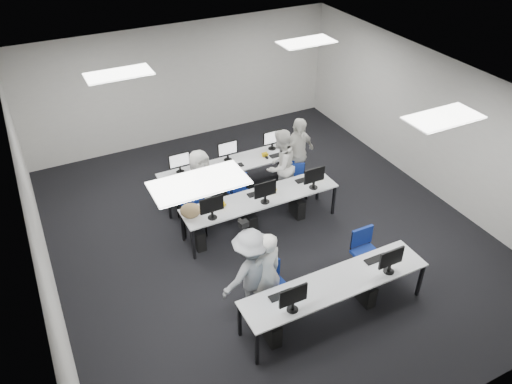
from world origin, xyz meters
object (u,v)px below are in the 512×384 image
chair_5 (192,208)px  chair_6 (235,194)px  desk_front (336,285)px  chair_4 (295,187)px  student_2 (201,184)px  student_3 (297,155)px  chair_1 (365,262)px  photographer (251,272)px  chair_2 (195,218)px  student_1 (280,166)px  student_0 (266,273)px  chair_3 (243,201)px  chair_0 (275,295)px  desk_mid (261,199)px  chair_7 (293,182)px

chair_5 → chair_6: 1.01m
desk_front → chair_4: bearing=70.3°
student_2 → student_3: bearing=-18.3°
chair_1 → student_3: size_ratio=0.53×
chair_6 → photographer: 3.01m
chair_2 → chair_6: 1.16m
chair_1 → student_1: bearing=94.7°
student_1 → student_0: bearing=34.0°
chair_3 → chair_1: bearing=-84.5°
student_0 → chair_5: bearing=-94.2°
desk_front → chair_0: bearing=142.4°
chair_1 → photographer: (-2.17, 0.20, 0.52)m
student_0 → student_1: student_1 is taller
desk_mid → chair_6: size_ratio=3.84×
chair_4 → chair_7: (0.04, 0.17, 0.01)m
chair_3 → chair_7: bearing=-12.1°
student_0 → student_2: bearing=-99.3°
chair_4 → student_0: size_ratio=0.53×
chair_2 → photographer: 2.42m
chair_4 → chair_7: 0.17m
desk_mid → student_2: size_ratio=2.10×
desk_front → student_1: size_ratio=1.95×
chair_4 → chair_6: bearing=164.5°
desk_front → chair_2: size_ratio=3.44×
desk_mid → student_1: 1.12m
student_1 → desk_mid: bearing=18.0°
chair_5 → chair_4: bearing=-21.2°
chair_6 → chair_7: 1.34m
chair_7 → chair_6: bearing=-170.1°
chair_3 → chair_4: (1.23, -0.06, 0.00)m
chair_1 → chair_6: chair_1 is taller
chair_6 → student_0: (-0.76, -2.89, 0.52)m
chair_7 → student_1: (-0.35, -0.04, 0.55)m
desk_front → chair_0: chair_0 is taller
chair_4 → student_3: size_ratio=0.47×
desk_front → student_2: (-0.91, 3.50, 0.08)m
desk_front → desk_mid: same height
chair_4 → student_1: 0.65m
student_3 → photographer: 3.68m
chair_1 → chair_5: size_ratio=1.07×
chair_1 → student_3: (0.30, 2.93, 0.58)m
chair_1 → chair_6: 3.22m
chair_0 → photographer: 0.67m
chair_6 → photographer: bearing=-119.9°
chair_2 → desk_mid: bearing=-4.4°
chair_5 → chair_7: (2.34, -0.09, 0.00)m
student_2 → chair_4: bearing=-26.1°
desk_front → student_1: student_1 is taller
chair_5 → chair_7: size_ratio=1.00×
student_2 → desk_front: bearing=-93.1°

